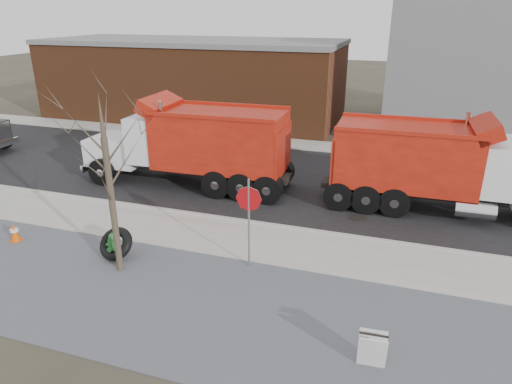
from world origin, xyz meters
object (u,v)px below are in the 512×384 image
(sandwich_board, at_px, (372,350))
(dump_truck_red_b, at_px, (194,143))
(stop_sign, at_px, (249,208))
(fire_hydrant, at_px, (114,247))
(truck_tire, at_px, (116,244))
(dump_truck_red_a, at_px, (438,164))

(sandwich_board, distance_m, dump_truck_red_b, 12.06)
(stop_sign, distance_m, sandwich_board, 5.10)
(fire_hydrant, bearing_deg, stop_sign, 13.29)
(fire_hydrant, xyz_separation_m, sandwich_board, (7.85, -2.20, 0.04))
(truck_tire, xyz_separation_m, sandwich_board, (7.82, -2.30, -0.03))
(fire_hydrant, xyz_separation_m, stop_sign, (4.05, 0.87, 1.49))
(truck_tire, height_order, stop_sign, stop_sign)
(dump_truck_red_a, height_order, dump_truck_red_b, dump_truck_red_b)
(truck_tire, relative_size, dump_truck_red_a, 0.13)
(truck_tire, relative_size, dump_truck_red_b, 0.13)
(truck_tire, xyz_separation_m, stop_sign, (4.03, 0.77, 1.42))
(stop_sign, bearing_deg, dump_truck_red_a, 68.36)
(sandwich_board, bearing_deg, dump_truck_red_b, 129.43)
(fire_hydrant, relative_size, truck_tire, 0.78)
(stop_sign, distance_m, dump_truck_red_a, 8.01)
(fire_hydrant, xyz_separation_m, dump_truck_red_b, (-0.34, 6.53, 1.51))
(truck_tire, bearing_deg, dump_truck_red_b, 93.21)
(sandwich_board, bearing_deg, truck_tire, 159.89)
(truck_tire, xyz_separation_m, dump_truck_red_a, (9.27, 6.83, 1.36))
(stop_sign, bearing_deg, truck_tire, -149.99)
(truck_tire, height_order, sandwich_board, truck_tire)
(fire_hydrant, relative_size, stop_sign, 0.32)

